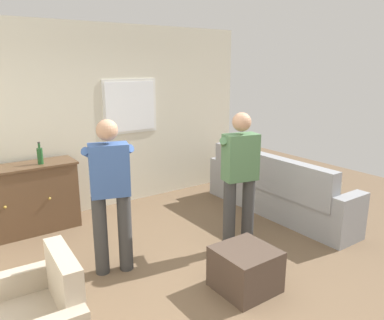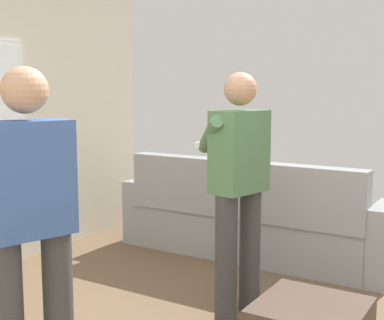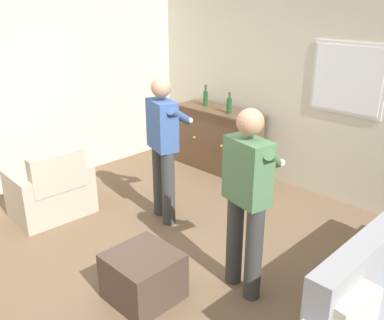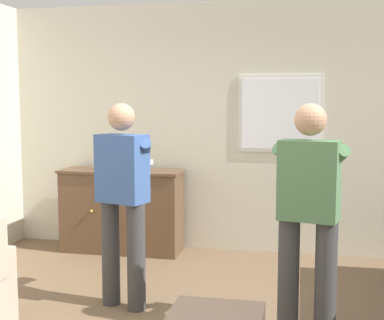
# 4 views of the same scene
# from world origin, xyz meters

# --- Properties ---
(wall_back_with_window) EXTENTS (5.20, 0.15, 2.80)m
(wall_back_with_window) POSITION_xyz_m (0.01, 2.66, 1.40)
(wall_back_with_window) COLOR beige
(wall_back_with_window) RESTS_ON ground
(sideboard_cabinet) EXTENTS (1.38, 0.49, 0.93)m
(sideboard_cabinet) POSITION_xyz_m (-1.21, 2.30, 0.47)
(sideboard_cabinet) COLOR brown
(sideboard_cabinet) RESTS_ON ground
(bottle_wine_green) EXTENTS (0.07, 0.07, 0.29)m
(bottle_wine_green) POSITION_xyz_m (-0.96, 2.24, 1.05)
(bottle_wine_green) COLOR #1E4C23
(bottle_wine_green) RESTS_ON sideboard_cabinet
(bottle_liquor_amber) EXTENTS (0.07, 0.07, 0.31)m
(bottle_liquor_amber) POSITION_xyz_m (-1.50, 2.33, 1.05)
(bottle_liquor_amber) COLOR #1E4C23
(bottle_liquor_amber) RESTS_ON sideboard_cabinet
(person_standing_left) EXTENTS (0.53, 0.52, 1.68)m
(person_standing_left) POSITION_xyz_m (-0.64, 0.72, 0.94)
(person_standing_left) COLOR #383838
(person_standing_left) RESTS_ON ground
(person_standing_right) EXTENTS (0.55, 0.51, 1.68)m
(person_standing_right) POSITION_xyz_m (0.84, 0.35, 0.94)
(person_standing_right) COLOR #383838
(person_standing_right) RESTS_ON ground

